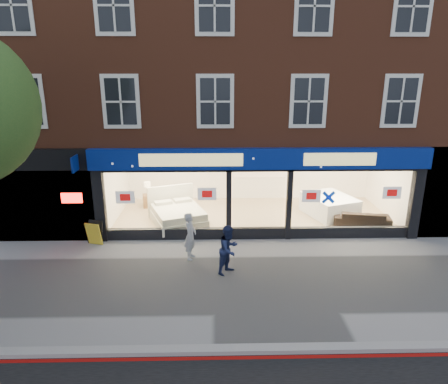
{
  "coord_description": "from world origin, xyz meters",
  "views": [
    {
      "loc": [
        -1.51,
        -10.04,
        5.81
      ],
      "look_at": [
        -1.23,
        2.5,
        1.92
      ],
      "focal_mm": 32.0,
      "sensor_mm": 36.0,
      "label": 1
    }
  ],
  "objects_px": {
    "a_board": "(95,233)",
    "display_bed": "(177,214)",
    "pedestrian_grey": "(190,236)",
    "mattress_stack": "(329,206)",
    "sofa": "(362,219)",
    "pedestrian_blue": "(229,249)"
  },
  "relations": [
    {
      "from": "a_board",
      "to": "display_bed",
      "type": "bearing_deg",
      "value": 48.08
    },
    {
      "from": "a_board",
      "to": "pedestrian_grey",
      "type": "height_order",
      "value": "pedestrian_grey"
    },
    {
      "from": "mattress_stack",
      "to": "sofa",
      "type": "xyz_separation_m",
      "value": [
        0.9,
        -1.22,
        -0.1
      ]
    },
    {
      "from": "sofa",
      "to": "a_board",
      "type": "bearing_deg",
      "value": 17.29
    },
    {
      "from": "a_board",
      "to": "pedestrian_blue",
      "type": "bearing_deg",
      "value": -8.71
    },
    {
      "from": "mattress_stack",
      "to": "sofa",
      "type": "relative_size",
      "value": 1.19
    },
    {
      "from": "sofa",
      "to": "pedestrian_blue",
      "type": "distance_m",
      "value": 6.11
    },
    {
      "from": "mattress_stack",
      "to": "pedestrian_grey",
      "type": "bearing_deg",
      "value": -146.77
    },
    {
      "from": "display_bed",
      "to": "mattress_stack",
      "type": "xyz_separation_m",
      "value": [
        6.08,
        0.74,
        0.05
      ]
    },
    {
      "from": "display_bed",
      "to": "pedestrian_grey",
      "type": "xyz_separation_m",
      "value": [
        0.66,
        -2.81,
        0.31
      ]
    },
    {
      "from": "pedestrian_grey",
      "to": "pedestrian_blue",
      "type": "xyz_separation_m",
      "value": [
        1.18,
        -0.97,
        -0.02
      ]
    },
    {
      "from": "display_bed",
      "to": "pedestrian_grey",
      "type": "relative_size",
      "value": 1.77
    },
    {
      "from": "display_bed",
      "to": "mattress_stack",
      "type": "distance_m",
      "value": 6.12
    },
    {
      "from": "display_bed",
      "to": "pedestrian_grey",
      "type": "height_order",
      "value": "pedestrian_grey"
    },
    {
      "from": "pedestrian_grey",
      "to": "sofa",
      "type": "bearing_deg",
      "value": -58.56
    },
    {
      "from": "pedestrian_grey",
      "to": "mattress_stack",
      "type": "bearing_deg",
      "value": -45.58
    },
    {
      "from": "a_board",
      "to": "pedestrian_blue",
      "type": "height_order",
      "value": "pedestrian_blue"
    },
    {
      "from": "a_board",
      "to": "sofa",
      "type": "bearing_deg",
      "value": 23.24
    },
    {
      "from": "mattress_stack",
      "to": "pedestrian_grey",
      "type": "height_order",
      "value": "pedestrian_grey"
    },
    {
      "from": "a_board",
      "to": "pedestrian_grey",
      "type": "xyz_separation_m",
      "value": [
        3.36,
        -1.13,
        0.35
      ]
    },
    {
      "from": "mattress_stack",
      "to": "pedestrian_blue",
      "type": "bearing_deg",
      "value": -133.09
    },
    {
      "from": "a_board",
      "to": "pedestrian_grey",
      "type": "bearing_deg",
      "value": -2.45
    }
  ]
}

